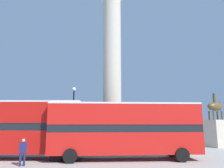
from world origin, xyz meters
The scene contains 7 objects.
ground_plane centered at (0.00, 0.00, 0.00)m, with size 200.00×200.00×0.00m, color #9E9B93.
monument_column centered at (0.00, 0.00, 7.19)m, with size 4.76×4.76×19.55m.
bus_a centered at (-7.60, -6.05, 2.44)m, with size 10.69×3.15×4.42m.
bus_b centered at (1.14, -6.21, 2.36)m, with size 11.49×3.60×4.26m.
equestrian_statue centered at (12.35, 3.26, 1.85)m, with size 4.55×4.17×6.34m.
street_lamp centered at (-3.74, -2.06, 3.20)m, with size 0.37×0.37×6.21m.
pedestrian_near_lamp centered at (-5.60, -8.80, 0.97)m, with size 0.49×0.37×1.72m.
Camera 1 is at (0.61, -23.42, 2.83)m, focal length 35.00 mm.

